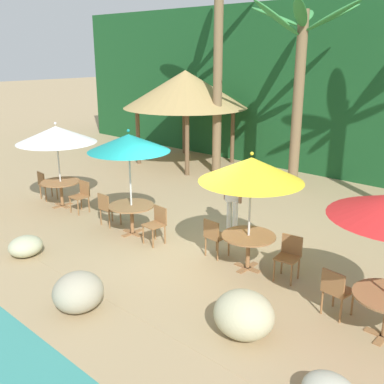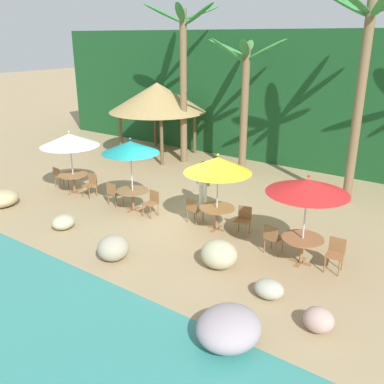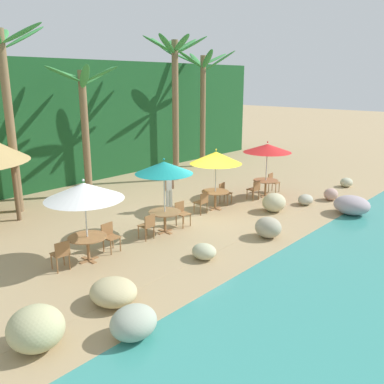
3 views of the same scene
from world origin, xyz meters
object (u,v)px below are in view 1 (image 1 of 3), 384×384
(dining_table_white, at_px, (61,186))
(chair_white_inland, at_px, (45,183))
(palm_tree_nearest, at_px, (218,39))
(umbrella_white, at_px, (56,135))
(dining_table_yellow, at_px, (248,241))
(dining_table_teal, at_px, (132,210))
(palapa_hut, at_px, (185,89))
(chair_red_inland, at_px, (336,289))
(waiter_in_white, at_px, (233,196))
(chair_yellow_inland, at_px, (215,235))
(umbrella_teal, at_px, (129,143))
(chair_teal_inland, at_px, (107,207))
(chair_teal_seaward, at_px, (157,222))
(palm_tree_second, at_px, (301,66))
(umbrella_yellow, at_px, (251,170))
(chair_white_seaward, at_px, (82,194))
(chair_yellow_seaward, at_px, (289,254))

(dining_table_white, relative_size, chair_white_inland, 1.26)
(chair_white_inland, height_order, palm_tree_nearest, palm_tree_nearest)
(umbrella_white, height_order, dining_table_yellow, umbrella_white)
(dining_table_teal, bearing_deg, palapa_hut, 123.24)
(chair_red_inland, bearing_deg, umbrella_white, 179.51)
(umbrella_white, distance_m, waiter_in_white, 5.28)
(umbrella_white, bearing_deg, palapa_hut, 99.16)
(chair_yellow_inland, bearing_deg, umbrella_teal, -171.87)
(umbrella_teal, xyz_separation_m, waiter_in_white, (1.82, 1.62, -1.27))
(chair_white_inland, distance_m, palapa_hut, 6.71)
(chair_teal_inland, bearing_deg, palm_tree_nearest, 103.26)
(chair_teal_seaward, height_order, palm_tree_nearest, palm_tree_nearest)
(umbrella_teal, bearing_deg, chair_white_inland, -179.61)
(chair_yellow_inland, height_order, palm_tree_second, palm_tree_second)
(umbrella_white, distance_m, palm_tree_nearest, 6.55)
(umbrella_white, distance_m, umbrella_teal, 3.09)
(umbrella_white, relative_size, dining_table_white, 2.21)
(umbrella_yellow, bearing_deg, chair_white_inland, -176.74)
(chair_teal_seaward, distance_m, waiter_in_white, 1.92)
(chair_teal_inland, bearing_deg, palm_tree_second, 73.00)
(dining_table_teal, bearing_deg, dining_table_yellow, 6.79)
(chair_white_seaward, bearing_deg, chair_teal_seaward, -1.23)
(dining_table_teal, distance_m, palm_tree_nearest, 7.55)
(chair_white_seaward, bearing_deg, umbrella_yellow, 2.98)
(chair_teal_seaward, xyz_separation_m, chair_teal_inland, (-1.70, -0.12, 0.00))
(umbrella_yellow, bearing_deg, palm_tree_nearest, 134.47)
(chair_yellow_seaward, distance_m, waiter_in_white, 2.48)
(dining_table_teal, relative_size, chair_yellow_seaward, 1.26)
(chair_teal_seaward, distance_m, chair_yellow_seaward, 3.21)
(chair_teal_seaward, relative_size, chair_yellow_inland, 1.00)
(umbrella_yellow, bearing_deg, dining_table_teal, -173.21)
(dining_table_white, bearing_deg, dining_table_teal, 0.34)
(dining_table_yellow, relative_size, palapa_hut, 0.23)
(dining_table_yellow, bearing_deg, chair_white_seaward, -177.02)
(dining_table_white, relative_size, dining_table_yellow, 1.00)
(dining_table_white, distance_m, chair_teal_seaward, 3.94)
(chair_yellow_seaward, xyz_separation_m, chair_red_inland, (1.29, -0.67, 0.00))
(dining_table_teal, bearing_deg, chair_yellow_seaward, 8.25)
(umbrella_white, height_order, chair_yellow_inland, umbrella_white)
(umbrella_white, relative_size, waiter_in_white, 1.43)
(umbrella_teal, bearing_deg, palm_tree_nearest, 110.92)
(chair_red_inland, xyz_separation_m, palm_tree_nearest, (-7.58, 6.03, 4.18))
(chair_yellow_seaward, relative_size, waiter_in_white, 0.51)
(dining_table_white, height_order, umbrella_teal, umbrella_teal)
(umbrella_yellow, xyz_separation_m, palm_tree_second, (-2.21, 5.51, 1.77))
(chair_yellow_seaward, bearing_deg, chair_teal_seaward, -170.10)
(palapa_hut, bearing_deg, palm_tree_nearest, -9.55)
(palm_tree_nearest, relative_size, waiter_in_white, 4.15)
(dining_table_teal, distance_m, chair_red_inland, 5.31)
(dining_table_teal, xyz_separation_m, umbrella_yellow, (3.19, 0.38, 1.49))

